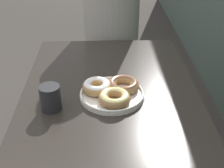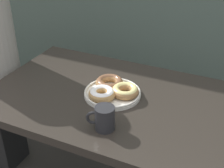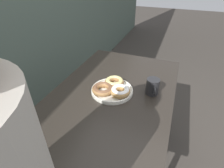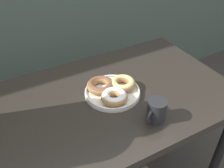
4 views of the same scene
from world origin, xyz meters
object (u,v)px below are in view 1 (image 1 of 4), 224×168
at_px(donut_plate, 112,91).
at_px(dining_table, 110,113).
at_px(coffee_mug, 51,97).
at_px(person_figure, 111,20).

bearing_deg(donut_plate, dining_table, -73.35).
bearing_deg(coffee_mug, dining_table, 107.93).
xyz_separation_m(dining_table, donut_plate, (-0.00, 0.01, 0.11)).
height_order(coffee_mug, person_figure, person_figure).
xyz_separation_m(dining_table, person_figure, (-0.79, 0.03, 0.13)).
relative_size(dining_table, person_figure, 0.80).
relative_size(dining_table, donut_plate, 4.12).
distance_m(donut_plate, coffee_mug, 0.25).
distance_m(dining_table, donut_plate, 0.11).
bearing_deg(dining_table, donut_plate, 106.65).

